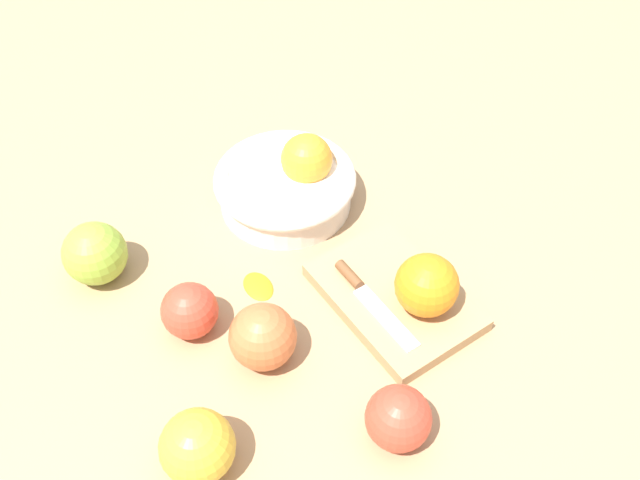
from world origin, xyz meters
The scene contains 11 objects.
ground_plane centered at (0.00, 0.00, 0.00)m, with size 2.40×2.40×0.00m, color tan.
bowl centered at (-0.14, 0.09, 0.04)m, with size 0.20×0.20×0.10m.
cutting_board centered at (0.10, 0.09, 0.01)m, with size 0.21×0.14×0.02m, color tan.
orange_on_board centered at (0.13, 0.11, 0.06)m, with size 0.08×0.08×0.08m, color orange.
knife centered at (0.08, 0.06, 0.02)m, with size 0.16×0.03×0.01m.
apple_front_right centered at (0.14, -0.22, 0.04)m, with size 0.08×0.08×0.08m, color gold.
apple_front_right_2 centered at (0.06, -0.09, 0.04)m, with size 0.08×0.08×0.08m, color #CC6638.
apple_front_center centered at (-0.02, -0.14, 0.04)m, with size 0.07×0.07×0.07m, color #D6422D.
apple_mid_right centered at (0.24, -0.03, 0.04)m, with size 0.07×0.07×0.07m, color #D6422D.
apple_front_left centered at (-0.17, -0.19, 0.04)m, with size 0.08×0.08×0.08m, color #8EB738.
citrus_peel centered at (-0.03, -0.03, 0.00)m, with size 0.05×0.04×0.01m, color orange.
Camera 1 is at (0.48, -0.32, 0.73)m, focal length 39.42 mm.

